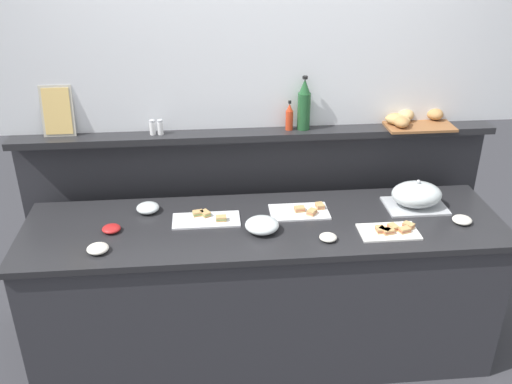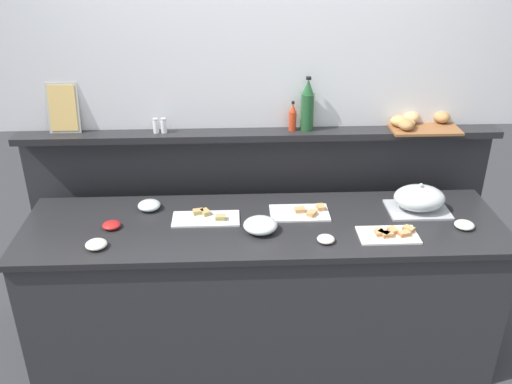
# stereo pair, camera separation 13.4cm
# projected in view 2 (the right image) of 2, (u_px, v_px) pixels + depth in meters

# --- Properties ---
(ground_plane) EXTENTS (12.00, 12.00, 0.00)m
(ground_plane) POSITION_uv_depth(u_px,v_px,m) (258.00, 291.00, 3.99)
(ground_plane) COLOR #38383D
(buffet_counter) EXTENTS (2.61, 0.71, 0.90)m
(buffet_counter) POSITION_uv_depth(u_px,v_px,m) (263.00, 291.00, 3.25)
(buffet_counter) COLOR #2D2D33
(buffet_counter) RESTS_ON ground_plane
(back_ledge_unit) EXTENTS (2.84, 0.22, 1.26)m
(back_ledge_unit) POSITION_uv_depth(u_px,v_px,m) (259.00, 214.00, 3.63)
(back_ledge_unit) COLOR #2D2D33
(back_ledge_unit) RESTS_ON ground_plane
(upper_wall_panel) EXTENTS (3.44, 0.08, 1.34)m
(upper_wall_panel) POSITION_uv_depth(u_px,v_px,m) (259.00, 10.00, 3.08)
(upper_wall_panel) COLOR white
(upper_wall_panel) RESTS_ON back_ledge_unit
(sandwich_platter_rear) EXTENTS (0.37, 0.17, 0.04)m
(sandwich_platter_rear) POSITION_uv_depth(u_px,v_px,m) (206.00, 218.00, 3.09)
(sandwich_platter_rear) COLOR silver
(sandwich_platter_rear) RESTS_ON buffet_counter
(sandwich_platter_side) EXTENTS (0.33, 0.19, 0.04)m
(sandwich_platter_side) POSITION_uv_depth(u_px,v_px,m) (302.00, 212.00, 3.14)
(sandwich_platter_side) COLOR white
(sandwich_platter_side) RESTS_ON buffet_counter
(sandwich_platter_front) EXTENTS (0.31, 0.18, 0.04)m
(sandwich_platter_front) POSITION_uv_depth(u_px,v_px,m) (390.00, 234.00, 2.93)
(sandwich_platter_front) COLOR white
(sandwich_platter_front) RESTS_ON buffet_counter
(serving_cloche) EXTENTS (0.34, 0.24, 0.17)m
(serving_cloche) POSITION_uv_depth(u_px,v_px,m) (419.00, 199.00, 3.14)
(serving_cloche) COLOR #B7BABF
(serving_cloche) RESTS_ON buffet_counter
(glass_bowl_large) EXTENTS (0.13, 0.13, 0.05)m
(glass_bowl_large) POSITION_uv_depth(u_px,v_px,m) (149.00, 206.00, 3.18)
(glass_bowl_large) COLOR silver
(glass_bowl_large) RESTS_ON buffet_counter
(glass_bowl_medium) EXTENTS (0.18, 0.18, 0.07)m
(glass_bowl_medium) POSITION_uv_depth(u_px,v_px,m) (260.00, 226.00, 2.96)
(glass_bowl_medium) COLOR silver
(glass_bowl_medium) RESTS_ON buffet_counter
(condiment_bowl_teal) EXTENTS (0.09, 0.09, 0.03)m
(condiment_bowl_teal) POSITION_uv_depth(u_px,v_px,m) (326.00, 239.00, 2.87)
(condiment_bowl_teal) COLOR silver
(condiment_bowl_teal) RESTS_ON buffet_counter
(condiment_bowl_red) EXTENTS (0.11, 0.11, 0.04)m
(condiment_bowl_red) POSITION_uv_depth(u_px,v_px,m) (464.00, 225.00, 3.00)
(condiment_bowl_red) COLOR silver
(condiment_bowl_red) RESTS_ON buffet_counter
(condiment_bowl_dark) EXTENTS (0.11, 0.11, 0.04)m
(condiment_bowl_dark) POSITION_uv_depth(u_px,v_px,m) (96.00, 244.00, 2.82)
(condiment_bowl_dark) COLOR silver
(condiment_bowl_dark) RESTS_ON buffet_counter
(condiment_bowl_cream) EXTENTS (0.10, 0.10, 0.03)m
(condiment_bowl_cream) POSITION_uv_depth(u_px,v_px,m) (111.00, 225.00, 3.00)
(condiment_bowl_cream) COLOR red
(condiment_bowl_cream) RESTS_ON buffet_counter
(hot_sauce_bottle) EXTENTS (0.04, 0.04, 0.18)m
(hot_sauce_bottle) POSITION_uv_depth(u_px,v_px,m) (293.00, 118.00, 3.27)
(hot_sauce_bottle) COLOR red
(hot_sauce_bottle) RESTS_ON back_ledge_unit
(wine_bottle_green) EXTENTS (0.08, 0.08, 0.32)m
(wine_bottle_green) POSITION_uv_depth(u_px,v_px,m) (308.00, 106.00, 3.25)
(wine_bottle_green) COLOR #23562D
(wine_bottle_green) RESTS_ON back_ledge_unit
(salt_shaker) EXTENTS (0.03, 0.03, 0.09)m
(salt_shaker) POSITION_uv_depth(u_px,v_px,m) (156.00, 126.00, 3.25)
(salt_shaker) COLOR white
(salt_shaker) RESTS_ON back_ledge_unit
(pepper_shaker) EXTENTS (0.03, 0.03, 0.09)m
(pepper_shaker) POSITION_uv_depth(u_px,v_px,m) (164.00, 126.00, 3.25)
(pepper_shaker) COLOR white
(pepper_shaker) RESTS_ON back_ledge_unit
(bread_basket) EXTENTS (0.42, 0.29, 0.08)m
(bread_basket) POSITION_uv_depth(u_px,v_px,m) (416.00, 121.00, 3.33)
(bread_basket) COLOR brown
(bread_basket) RESTS_ON back_ledge_unit
(framed_picture) EXTENTS (0.18, 0.06, 0.29)m
(framed_picture) POSITION_uv_depth(u_px,v_px,m) (63.00, 108.00, 3.22)
(framed_picture) COLOR #B2AD9E
(framed_picture) RESTS_ON back_ledge_unit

